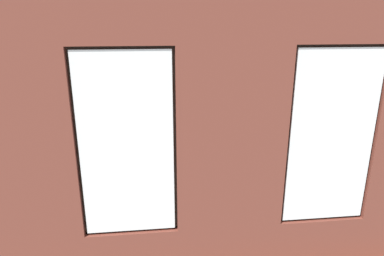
% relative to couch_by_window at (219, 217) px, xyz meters
% --- Properties ---
extents(ground_plane, '(6.94, 6.49, 0.10)m').
position_rel_couch_by_window_xyz_m(ground_plane, '(0.02, -2.22, -0.38)').
color(ground_plane, '#99663D').
extents(brick_wall_with_windows, '(6.34, 0.30, 3.51)m').
position_rel_couch_by_window_xyz_m(brick_wall_with_windows, '(0.02, 0.65, 1.42)').
color(brick_wall_with_windows, brown).
rests_on(brick_wall_with_windows, ground_plane).
extents(white_wall_right, '(0.10, 5.49, 3.51)m').
position_rel_couch_by_window_xyz_m(white_wall_right, '(3.14, -2.02, 1.42)').
color(white_wall_right, silver).
rests_on(white_wall_right, ground_plane).
extents(couch_by_window, '(1.89, 0.87, 0.80)m').
position_rel_couch_by_window_xyz_m(couch_by_window, '(0.00, 0.00, 0.00)').
color(couch_by_window, black).
rests_on(couch_by_window, ground_plane).
extents(couch_left, '(0.95, 1.99, 0.80)m').
position_rel_couch_by_window_xyz_m(couch_left, '(-2.45, -2.38, -0.00)').
color(couch_left, black).
rests_on(couch_left, ground_plane).
extents(coffee_table, '(1.22, 0.75, 0.44)m').
position_rel_couch_by_window_xyz_m(coffee_table, '(0.45, -2.54, 0.05)').
color(coffee_table, tan).
rests_on(coffee_table, ground_plane).
extents(cup_ceramic, '(0.09, 0.09, 0.10)m').
position_rel_couch_by_window_xyz_m(cup_ceramic, '(0.36, -2.43, 0.16)').
color(cup_ceramic, silver).
rests_on(cup_ceramic, coffee_table).
extents(candle_jar, '(0.08, 0.08, 0.13)m').
position_rel_couch_by_window_xyz_m(candle_jar, '(0.82, -2.43, 0.18)').
color(candle_jar, '#B7333D').
rests_on(candle_jar, coffee_table).
extents(table_plant_small, '(0.13, 0.13, 0.22)m').
position_rel_couch_by_window_xyz_m(table_plant_small, '(0.12, -2.67, 0.23)').
color(table_plant_small, '#9E5638').
rests_on(table_plant_small, coffee_table).
extents(remote_black, '(0.17, 0.13, 0.02)m').
position_rel_couch_by_window_xyz_m(remote_black, '(0.60, -2.64, 0.12)').
color(remote_black, black).
rests_on(remote_black, coffee_table).
extents(remote_silver, '(0.17, 0.07, 0.02)m').
position_rel_couch_by_window_xyz_m(remote_silver, '(0.45, -2.54, 0.12)').
color(remote_silver, '#B2B2B7').
rests_on(remote_silver, coffee_table).
extents(media_console, '(1.18, 0.42, 0.59)m').
position_rel_couch_by_window_xyz_m(media_console, '(2.84, -1.74, -0.03)').
color(media_console, black).
rests_on(media_console, ground_plane).
extents(tv_flatscreen, '(1.06, 0.20, 0.73)m').
position_rel_couch_by_window_xyz_m(tv_flatscreen, '(2.84, -1.74, 0.63)').
color(tv_flatscreen, black).
rests_on(tv_flatscreen, media_console).
extents(papasan_chair, '(1.16, 1.16, 0.71)m').
position_rel_couch_by_window_xyz_m(papasan_chair, '(0.36, -4.17, 0.12)').
color(papasan_chair, olive).
rests_on(papasan_chair, ground_plane).
extents(potted_plant_foreground_right, '(0.83, 0.87, 1.46)m').
position_rel_couch_by_window_xyz_m(potted_plant_foreground_right, '(2.53, -4.41, 0.39)').
color(potted_plant_foreground_right, beige).
rests_on(potted_plant_foreground_right, ground_plane).
extents(potted_plant_near_tv, '(0.85, 0.82, 1.30)m').
position_rel_couch_by_window_xyz_m(potted_plant_near_tv, '(2.29, -0.69, 0.42)').
color(potted_plant_near_tv, gray).
rests_on(potted_plant_near_tv, ground_plane).
extents(potted_plant_mid_room_small, '(0.35, 0.35, 0.51)m').
position_rel_couch_by_window_xyz_m(potted_plant_mid_room_small, '(-0.64, -3.09, 0.03)').
color(potted_plant_mid_room_small, '#9E5638').
rests_on(potted_plant_mid_room_small, ground_plane).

